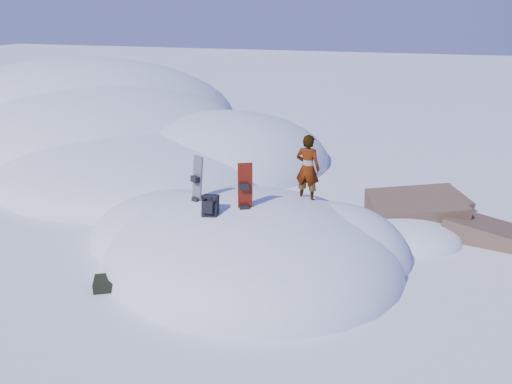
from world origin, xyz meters
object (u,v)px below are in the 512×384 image
(snowboard_red, at_px, (245,199))
(snowboard_dark, at_px, (197,192))
(backpack, at_px, (210,206))
(person, at_px, (308,168))

(snowboard_red, relative_size, snowboard_dark, 0.98)
(backpack, xyz_separation_m, person, (1.70, 1.82, 0.45))
(snowboard_red, relative_size, person, 1.05)
(backpack, bearing_deg, person, 39.91)
(snowboard_red, xyz_separation_m, snowboard_dark, (-1.28, 0.32, -0.09))
(snowboard_dark, relative_size, person, 1.07)
(person, bearing_deg, snowboard_red, 62.72)
(snowboard_red, bearing_deg, backpack, -170.43)
(backpack, bearing_deg, snowboard_dark, 123.76)
(snowboard_dark, xyz_separation_m, backpack, (0.64, -0.74, 0.02))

